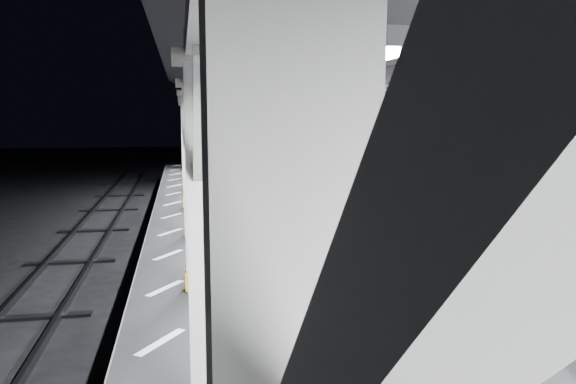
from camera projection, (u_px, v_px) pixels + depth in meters
name	position (u px, v px, depth m)	size (l,w,h in m)	color
platform	(351.00, 364.00, 7.45)	(6.00, 50.00, 1.00)	black
hazard_stripes_left	(161.00, 342.00, 6.93)	(1.00, 48.00, 0.01)	silver
hazard_stripes_right	(519.00, 316.00, 7.84)	(1.00, 48.00, 0.01)	silver
canopy	(356.00, 52.00, 6.87)	(5.40, 49.00, 4.65)	silver
bench_near	(353.00, 320.00, 6.47)	(1.02, 1.63, 0.83)	black
bench_mid	(293.00, 274.00, 8.05)	(1.12, 1.93, 0.99)	black
bench_far	(258.00, 178.00, 21.01)	(0.78, 1.55, 0.80)	black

